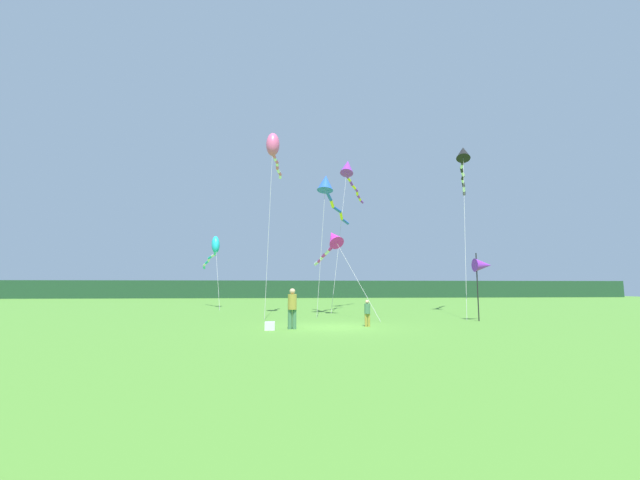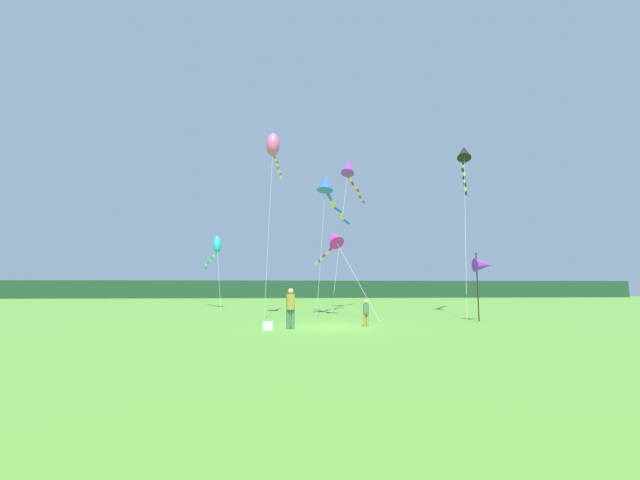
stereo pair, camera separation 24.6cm
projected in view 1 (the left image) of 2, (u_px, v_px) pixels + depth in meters
The scene contains 12 objects.
ground_plane at pixel (333, 327), 17.37m from camera, with size 120.00×120.00×0.00m, color #4C842D.
distant_treeline at pixel (297, 289), 62.03m from camera, with size 108.00×2.48×2.66m, color #1E4228.
person_adult at pixel (292, 306), 16.58m from camera, with size 0.37×0.37×1.67m.
person_child at pixel (367, 312), 17.61m from camera, with size 0.26×0.26×1.16m.
cooler_box at pixel (270, 326), 16.13m from camera, with size 0.41×0.40×0.33m, color silver.
banner_flag_pole at pixel (483, 266), 20.69m from camera, with size 0.90×0.70×3.48m.
kite_rainbow at pixel (273, 147), 25.19m from camera, with size 1.04×5.73×11.46m.
kite_magenta at pixel (332, 241), 25.42m from camera, with size 2.63×9.59×5.55m.
kite_purple at pixel (348, 171), 32.24m from camera, with size 4.29×9.89×12.05m.
kite_cyan at pixel (214, 248), 33.73m from camera, with size 2.81×7.68×6.12m.
kite_blue at pixel (328, 189), 25.41m from camera, with size 3.13×7.33×8.79m.
kite_black at pixel (463, 159), 27.66m from camera, with size 5.08×10.12×11.48m.
Camera 1 is at (-2.20, -17.57, 1.76)m, focal length 22.38 mm.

